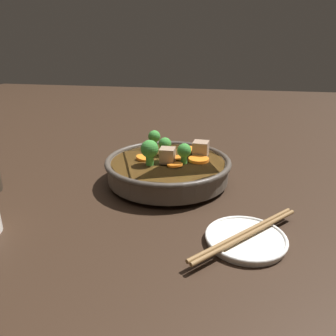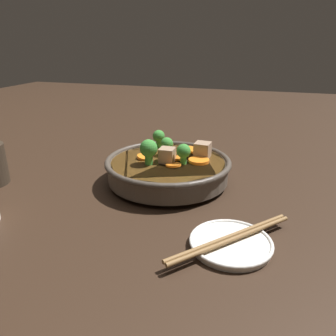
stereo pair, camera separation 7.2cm
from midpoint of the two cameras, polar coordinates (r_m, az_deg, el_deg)
name	(u,v)px [view 1 (the left image)]	position (r m, az deg, el deg)	size (l,w,h in m)	color
ground_plane	(168,182)	(0.73, -2.81, -2.56)	(3.00, 3.00, 0.00)	black
stirfry_bowl	(168,167)	(0.72, -2.84, 0.15)	(0.28, 0.28, 0.11)	#51473D
side_saucer	(246,239)	(0.53, 9.58, -12.18)	(0.13, 0.13, 0.01)	white
chopsticks_pair	(246,234)	(0.53, 9.64, -11.31)	(0.17, 0.19, 0.01)	olive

